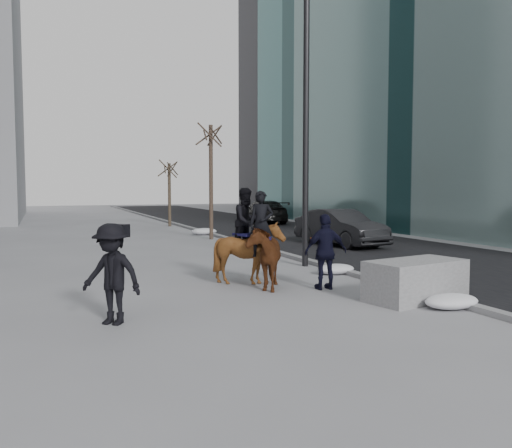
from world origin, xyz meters
name	(u,v)px	position (x,y,z in m)	size (l,w,h in m)	color
ground	(276,296)	(0.00, 0.00, 0.00)	(120.00, 120.00, 0.00)	gray
road	(330,241)	(7.00, 10.00, 0.01)	(8.00, 90.00, 0.01)	black
curb	(245,243)	(3.00, 10.00, 0.06)	(0.25, 90.00, 0.12)	gray
planter	(415,280)	(2.53, -1.48, 0.42)	(2.12, 1.06, 0.85)	#99999C
car_near	(340,228)	(6.47, 8.27, 0.73)	(1.55, 4.44, 1.46)	black
car_far	(264,212)	(8.75, 21.79, 0.73)	(2.06, 5.06, 1.47)	black
tree_near	(211,176)	(2.40, 12.70, 2.84)	(1.20, 1.20, 5.69)	#3D2D24
tree_far	(169,191)	(2.40, 21.17, 2.08)	(1.20, 1.20, 4.17)	#362920
mounted_left	(263,252)	(0.11, 1.02, 0.85)	(1.43, 1.94, 2.29)	#4C260F
mounted_right	(248,246)	(-0.03, 1.62, 0.94)	(1.59, 1.70, 2.35)	#542910
feeder	(326,252)	(1.38, 0.31, 0.88)	(1.07, 0.91, 1.75)	black
camera_crew	(112,274)	(-3.61, -1.13, 0.89)	(1.28, 1.24, 1.75)	black
lamppost	(307,97)	(2.60, 3.72, 4.99)	(0.25, 0.86, 9.09)	black
snow_piles	(268,250)	(2.70, 6.81, 0.15)	(1.31, 18.09, 0.33)	silver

